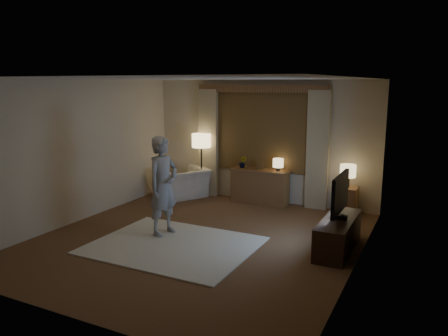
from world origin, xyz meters
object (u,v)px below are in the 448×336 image
Objects in this scene: armchair at (183,183)px; side_table at (346,201)px; sideboard at (260,187)px; person at (163,186)px; tv_stand at (338,235)px.

armchair is 3.56m from side_table.
sideboard reaches higher than armchair.
person is at bearing -135.36° from side_table.
armchair is 4.15m from tv_stand.
armchair is 0.60× the size of person.
armchair is at bearing -170.23° from sideboard.
tv_stand is 2.91m from person.
tv_stand is 0.84× the size of person.
armchair is 1.79× the size of side_table.
side_table is at bearing -1.57° from sideboard.
person reaches higher than tv_stand.
sideboard is at bearing 136.77° from tv_stand.
tv_stand is (2.08, -1.95, -0.10)m from sideboard.
sideboard is 2.70m from person.
side_table is (3.55, 0.25, -0.05)m from armchair.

